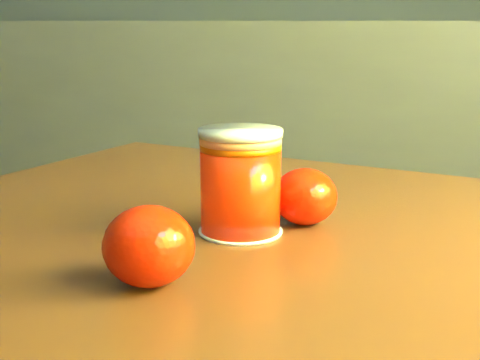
% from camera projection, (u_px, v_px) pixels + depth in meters
% --- Properties ---
extents(kitchen_counter, '(3.15, 0.60, 0.90)m').
position_uv_depth(kitchen_counter, '(75.00, 172.00, 2.04)').
color(kitchen_counter, '#4E4F53').
rests_on(kitchen_counter, ground).
extents(table, '(1.06, 0.84, 0.71)m').
position_uv_depth(table, '(339.00, 348.00, 0.58)').
color(table, '#5B3116').
rests_on(table, ground).
extents(juice_glass, '(0.08, 0.08, 0.09)m').
position_uv_depth(juice_glass, '(241.00, 182.00, 0.60)').
color(juice_glass, red).
rests_on(juice_glass, table).
extents(orange_front, '(0.08, 0.08, 0.06)m').
position_uv_depth(orange_front, '(149.00, 246.00, 0.48)').
color(orange_front, red).
rests_on(orange_front, table).
extents(orange_back, '(0.06, 0.06, 0.05)m').
position_uv_depth(orange_back, '(305.00, 196.00, 0.63)').
color(orange_back, red).
rests_on(orange_back, table).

